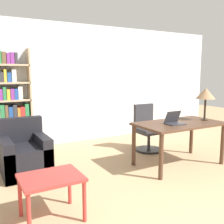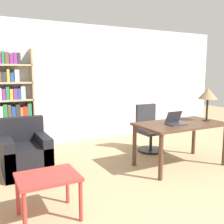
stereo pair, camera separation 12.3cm
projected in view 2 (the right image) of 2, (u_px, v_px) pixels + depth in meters
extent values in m
cube|color=silver|center=(80.00, 84.00, 6.07)|extent=(8.00, 0.06, 2.70)
cube|color=#4C3323|center=(180.00, 124.00, 4.50)|extent=(1.51, 0.85, 0.04)
cylinder|color=#4C3323|center=(161.00, 157.00, 3.91)|extent=(0.07, 0.07, 0.71)
cylinder|color=#4C3323|center=(134.00, 145.00, 4.55)|extent=(0.07, 0.07, 0.71)
cylinder|color=#4C3323|center=(194.00, 136.00, 5.19)|extent=(0.07, 0.07, 0.71)
cube|color=#2D2D33|center=(176.00, 124.00, 4.33)|extent=(0.30, 0.22, 0.02)
cube|color=#2D2D33|center=(174.00, 117.00, 4.38)|extent=(0.30, 0.09, 0.20)
cube|color=white|center=(173.00, 117.00, 4.38)|extent=(0.27, 0.08, 0.18)
cylinder|color=#2D2319|center=(206.00, 120.00, 4.70)|extent=(0.12, 0.12, 0.01)
cylinder|color=#2D2319|center=(207.00, 110.00, 4.67)|extent=(0.04, 0.04, 0.38)
cone|color=#93704C|center=(208.00, 94.00, 4.62)|extent=(0.34, 0.34, 0.19)
cylinder|color=black|center=(151.00, 150.00, 5.43)|extent=(0.54, 0.54, 0.04)
cylinder|color=#262626|center=(151.00, 141.00, 5.40)|extent=(0.06, 0.06, 0.34)
cube|color=#2D2D33|center=(151.00, 131.00, 5.37)|extent=(0.48, 0.48, 0.10)
cube|color=#2D2D33|center=(146.00, 115.00, 5.50)|extent=(0.45, 0.08, 0.48)
cube|color=#B2332D|center=(48.00, 177.00, 2.87)|extent=(0.66, 0.53, 0.04)
cylinder|color=#B2332D|center=(25.00, 215.00, 2.57)|extent=(0.04, 0.04, 0.46)
cylinder|color=#B2332D|center=(81.00, 201.00, 2.84)|extent=(0.04, 0.04, 0.46)
cylinder|color=#B2332D|center=(18.00, 195.00, 2.97)|extent=(0.04, 0.04, 0.46)
cylinder|color=#B2332D|center=(67.00, 185.00, 3.24)|extent=(0.04, 0.04, 0.46)
cube|color=black|center=(26.00, 159.00, 4.24)|extent=(0.72, 0.80, 0.46)
cube|color=black|center=(21.00, 129.00, 4.46)|extent=(0.72, 0.16, 0.41)
cube|color=black|center=(7.00, 157.00, 4.10)|extent=(0.16, 0.80, 0.60)
cube|color=black|center=(43.00, 152.00, 4.36)|extent=(0.16, 0.80, 0.60)
cube|color=tan|center=(33.00, 100.00, 5.44)|extent=(0.04, 0.28, 2.09)
cube|color=tan|center=(15.00, 150.00, 5.41)|extent=(0.81, 0.28, 0.04)
cube|color=silver|center=(0.00, 146.00, 5.26)|extent=(0.09, 0.24, 0.23)
cube|color=#7F338C|center=(5.00, 146.00, 5.30)|extent=(0.07, 0.24, 0.22)
cube|color=#333338|center=(9.00, 145.00, 5.34)|extent=(0.09, 0.24, 0.22)
cube|color=#333338|center=(13.00, 144.00, 5.37)|extent=(0.06, 0.24, 0.25)
cube|color=#7F338C|center=(17.00, 143.00, 5.41)|extent=(0.06, 0.24, 0.26)
cube|color=gold|center=(20.00, 144.00, 5.44)|extent=(0.05, 0.24, 0.21)
cube|color=gold|center=(24.00, 144.00, 5.47)|extent=(0.07, 0.24, 0.18)
cube|color=tan|center=(14.00, 134.00, 5.35)|extent=(0.81, 0.28, 0.04)
cube|color=orange|center=(4.00, 128.00, 5.25)|extent=(0.09, 0.24, 0.25)
cube|color=#2D7F47|center=(8.00, 128.00, 5.28)|extent=(0.05, 0.24, 0.23)
cube|color=gold|center=(10.00, 129.00, 5.31)|extent=(0.04, 0.24, 0.19)
cube|color=gold|center=(13.00, 128.00, 5.33)|extent=(0.05, 0.24, 0.22)
cube|color=orange|center=(16.00, 128.00, 5.35)|extent=(0.04, 0.24, 0.22)
cube|color=#2D7F47|center=(19.00, 128.00, 5.38)|extent=(0.07, 0.24, 0.19)
cube|color=#B72D28|center=(23.00, 126.00, 5.42)|extent=(0.09, 0.24, 0.25)
cube|color=orange|center=(27.00, 126.00, 5.45)|extent=(0.05, 0.24, 0.24)
cube|color=tan|center=(13.00, 117.00, 5.30)|extent=(0.81, 0.28, 0.04)
cube|color=silver|center=(0.00, 112.00, 5.17)|extent=(0.08, 0.24, 0.23)
cube|color=#2D7F47|center=(5.00, 111.00, 5.21)|extent=(0.08, 0.24, 0.26)
cube|color=brown|center=(9.00, 111.00, 5.25)|extent=(0.06, 0.24, 0.25)
cube|color=#234C99|center=(13.00, 111.00, 5.29)|extent=(0.07, 0.24, 0.21)
cube|color=#333338|center=(17.00, 110.00, 5.32)|extent=(0.08, 0.24, 0.25)
cube|color=orange|center=(21.00, 111.00, 5.36)|extent=(0.05, 0.24, 0.18)
cube|color=#B72D28|center=(25.00, 111.00, 5.39)|extent=(0.09, 0.24, 0.20)
cube|color=#2D7F47|center=(29.00, 109.00, 5.43)|extent=(0.08, 0.24, 0.25)
cube|color=tan|center=(12.00, 100.00, 5.25)|extent=(0.81, 0.28, 0.04)
cube|color=silver|center=(0.00, 94.00, 5.13)|extent=(0.06, 0.24, 0.23)
cube|color=#7F338C|center=(3.00, 94.00, 5.16)|extent=(0.06, 0.24, 0.22)
cube|color=#2D7F47|center=(7.00, 93.00, 5.19)|extent=(0.06, 0.24, 0.25)
cube|color=gold|center=(11.00, 94.00, 5.22)|extent=(0.06, 0.24, 0.21)
cube|color=#7F338C|center=(15.00, 94.00, 5.26)|extent=(0.07, 0.24, 0.22)
cube|color=#234C99|center=(18.00, 94.00, 5.29)|extent=(0.07, 0.24, 0.22)
cube|color=silver|center=(22.00, 93.00, 5.32)|extent=(0.08, 0.24, 0.26)
cube|color=tan|center=(11.00, 83.00, 5.20)|extent=(0.81, 0.28, 0.04)
cube|color=#333338|center=(4.00, 77.00, 5.12)|extent=(0.08, 0.24, 0.19)
cube|color=gold|center=(8.00, 76.00, 5.15)|extent=(0.05, 0.24, 0.25)
cube|color=#234C99|center=(12.00, 77.00, 5.19)|extent=(0.08, 0.24, 0.18)
cube|color=silver|center=(16.00, 76.00, 5.22)|extent=(0.08, 0.24, 0.24)
cube|color=tan|center=(10.00, 65.00, 5.14)|extent=(0.81, 0.28, 0.04)
cube|color=#2D7F47|center=(3.00, 58.00, 5.06)|extent=(0.05, 0.24, 0.24)
cube|color=brown|center=(6.00, 58.00, 5.10)|extent=(0.07, 0.24, 0.23)
cube|color=#7F338C|center=(11.00, 59.00, 5.13)|extent=(0.06, 0.24, 0.20)
cube|color=#7F338C|center=(15.00, 59.00, 5.17)|extent=(0.07, 0.24, 0.22)
cube|color=#333338|center=(18.00, 59.00, 5.20)|extent=(0.05, 0.24, 0.22)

